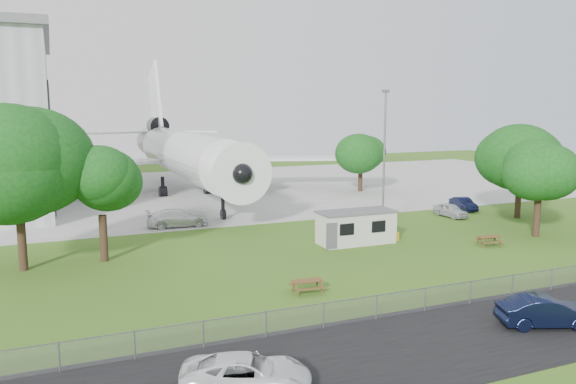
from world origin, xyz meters
name	(u,v)px	position (x,y,z in m)	size (l,w,h in m)	color
ground	(328,267)	(0.00, 0.00, 0.00)	(160.00, 160.00, 0.00)	#4B781F
asphalt_strip	(452,339)	(0.00, -13.00, 0.01)	(120.00, 8.00, 0.02)	black
concrete_apron	(196,191)	(0.00, 38.00, 0.01)	(120.00, 46.00, 0.03)	#B7B7B2
airliner	(183,152)	(-2.00, 35.86, 5.27)	(46.36, 47.73, 17.69)	white
site_cabin	(356,227)	(5.10, 5.16, 1.31)	(6.76, 2.74, 2.62)	beige
picnic_west	(307,293)	(-3.51, -4.35, 0.00)	(1.80, 1.50, 0.76)	brown
picnic_east	(489,246)	(14.29, 0.41, 0.00)	(1.80, 1.50, 0.76)	brown
fence	(409,314)	(0.00, -9.50, 0.00)	(58.00, 0.04, 1.30)	gray
lamp_mast	(384,165)	(8.20, 6.20, 6.00)	(0.16, 0.16, 12.00)	slate
tree_west_big	(16,165)	(-19.02, 7.06, 7.03)	(9.13, 9.13, 11.61)	#382619
tree_west_small	(101,182)	(-13.87, 7.38, 5.65)	(5.89, 5.89, 8.61)	#382619
tree_east_front	(540,171)	(20.19, 1.39, 5.52)	(6.58, 6.58, 8.82)	#382619
tree_east_back	(521,158)	(24.81, 8.12, 5.91)	(8.58, 8.58, 10.21)	#382619
tree_far_apron	(361,153)	(19.32, 29.24, 5.00)	(6.02, 6.02, 8.02)	#382619
car_centre_sedan	(546,312)	(5.19, -13.53, 0.76)	(1.60, 4.59, 1.51)	black
car_west_estate	(246,374)	(-10.44, -13.91, 0.69)	(2.31, 5.00, 1.39)	white
car_ne_hatch	(450,210)	(19.03, 11.02, 0.66)	(1.57, 3.89, 1.33)	#B7B9BF
car_ne_sedan	(463,204)	(22.63, 13.40, 0.66)	(1.39, 4.00, 1.32)	black
car_apron_van	(177,218)	(-6.76, 16.84, 0.79)	(2.22, 5.47, 1.59)	white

